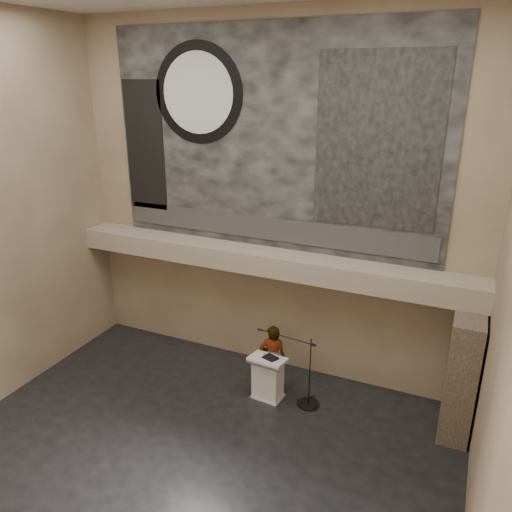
% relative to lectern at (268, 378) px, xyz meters
% --- Properties ---
extents(floor, '(10.00, 10.00, 0.00)m').
position_rel_lectern_xyz_m(floor, '(-0.63, -2.45, -0.55)').
color(floor, black).
rests_on(floor, ground).
extents(wall_back, '(10.00, 0.02, 8.50)m').
position_rel_lectern_xyz_m(wall_back, '(-0.63, 1.55, 3.70)').
color(wall_back, '#78614C').
rests_on(wall_back, floor).
extents(wall_right, '(0.02, 8.00, 8.50)m').
position_rel_lectern_xyz_m(wall_right, '(4.37, -2.45, 3.70)').
color(wall_right, '#78614C').
rests_on(wall_right, floor).
extents(soffit, '(10.00, 0.80, 0.50)m').
position_rel_lectern_xyz_m(soffit, '(-0.63, 1.15, 2.40)').
color(soffit, gray).
rests_on(soffit, wall_back).
extents(sprinkler_left, '(0.04, 0.04, 0.06)m').
position_rel_lectern_xyz_m(sprinkler_left, '(-2.23, 1.10, 2.12)').
color(sprinkler_left, '#B2893D').
rests_on(sprinkler_left, soffit).
extents(sprinkler_right, '(0.04, 0.04, 0.06)m').
position_rel_lectern_xyz_m(sprinkler_right, '(1.27, 1.10, 2.12)').
color(sprinkler_right, '#B2893D').
rests_on(sprinkler_right, soffit).
extents(banner, '(8.00, 0.05, 5.00)m').
position_rel_lectern_xyz_m(banner, '(-0.63, 1.52, 5.15)').
color(banner, black).
rests_on(banner, wall_back).
extents(banner_text_strip, '(7.76, 0.02, 0.55)m').
position_rel_lectern_xyz_m(banner_text_strip, '(-0.63, 1.48, 3.10)').
color(banner_text_strip, '#2C2C2C').
rests_on(banner_text_strip, banner).
extents(banner_clock_rim, '(2.30, 0.02, 2.30)m').
position_rel_lectern_xyz_m(banner_clock_rim, '(-2.43, 1.48, 6.15)').
color(banner_clock_rim, black).
rests_on(banner_clock_rim, banner).
extents(banner_clock_face, '(1.84, 0.02, 1.84)m').
position_rel_lectern_xyz_m(banner_clock_face, '(-2.43, 1.46, 6.15)').
color(banner_clock_face, silver).
rests_on(banner_clock_face, banner).
extents(banner_building_print, '(2.60, 0.02, 3.60)m').
position_rel_lectern_xyz_m(banner_building_print, '(1.77, 1.48, 5.25)').
color(banner_building_print, black).
rests_on(banner_building_print, banner).
extents(banner_brick_print, '(1.10, 0.02, 3.20)m').
position_rel_lectern_xyz_m(banner_brick_print, '(-4.03, 1.48, 4.85)').
color(banner_brick_print, black).
rests_on(banner_brick_print, banner).
extents(stone_pier, '(0.60, 1.40, 2.70)m').
position_rel_lectern_xyz_m(stone_pier, '(4.02, 0.70, 0.80)').
color(stone_pier, '#423429').
rests_on(stone_pier, floor).
extents(lectern, '(0.85, 0.63, 1.14)m').
position_rel_lectern_xyz_m(lectern, '(0.00, 0.00, 0.00)').
color(lectern, silver).
rests_on(lectern, floor).
extents(binder, '(0.38, 0.35, 0.04)m').
position_rel_lectern_xyz_m(binder, '(0.07, -0.01, 0.56)').
color(binder, black).
rests_on(binder, lectern).
extents(papers, '(0.25, 0.33, 0.00)m').
position_rel_lectern_xyz_m(papers, '(-0.18, 0.00, 0.55)').
color(papers, silver).
rests_on(papers, lectern).
extents(speaker_person, '(0.72, 0.59, 1.71)m').
position_rel_lectern_xyz_m(speaker_person, '(-0.04, 0.37, 0.30)').
color(speaker_person, white).
rests_on(speaker_person, floor).
extents(mic_stand, '(1.61, 0.52, 1.70)m').
position_rel_lectern_xyz_m(mic_stand, '(0.89, 0.18, -0.28)').
color(mic_stand, black).
rests_on(mic_stand, floor).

